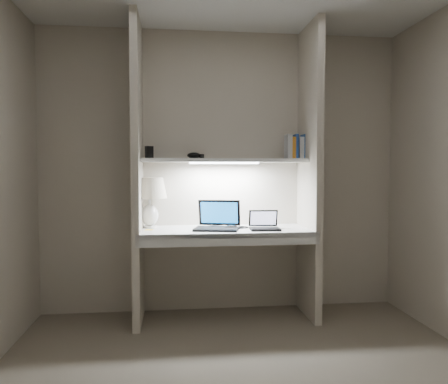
{
  "coord_description": "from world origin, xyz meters",
  "views": [
    {
      "loc": [
        -0.44,
        -2.42,
        1.27
      ],
      "look_at": [
        -0.03,
        1.05,
        1.09
      ],
      "focal_mm": 35.0,
      "sensor_mm": 36.0,
      "label": 1
    }
  ],
  "objects": [
    {
      "name": "laptop_netbook",
      "position": [
        0.32,
        1.15,
        0.81
      ],
      "size": [
        0.26,
        0.23,
        0.16
      ],
      "rotation": [
        0.0,
        0.0,
        -0.06
      ],
      "color": "black",
      "rests_on": "desk"
    },
    {
      "name": "table_lamp",
      "position": [
        -0.64,
        1.36,
        1.06
      ],
      "size": [
        0.3,
        0.3,
        0.43
      ],
      "color": "white",
      "rests_on": "desk"
    },
    {
      "name": "shelf",
      "position": [
        0.0,
        1.32,
        1.35
      ],
      "size": [
        1.4,
        0.36,
        0.03
      ],
      "primitive_type": "cube",
      "color": "silver",
      "rests_on": "back_wall"
    },
    {
      "name": "strip_light",
      "position": [
        0.0,
        1.32,
        1.33
      ],
      "size": [
        0.6,
        0.04,
        0.02
      ],
      "primitive_type": "cube",
      "color": "white",
      "rests_on": "shelf"
    },
    {
      "name": "laptop_main",
      "position": [
        -0.07,
        1.21,
        0.82
      ],
      "size": [
        0.43,
        0.39,
        0.24
      ],
      "rotation": [
        0.0,
        0.0,
        -0.25
      ],
      "color": "black",
      "rests_on": "desk"
    },
    {
      "name": "book_row",
      "position": [
        0.65,
        1.33,
        1.47
      ],
      "size": [
        0.2,
        0.14,
        0.21
      ],
      "color": "beige",
      "rests_on": "shelf"
    },
    {
      "name": "mouse",
      "position": [
        0.04,
        1.19,
        0.79
      ],
      "size": [
        0.12,
        0.09,
        0.04
      ],
      "primitive_type": "ellipsoid",
      "rotation": [
        0.0,
        0.0,
        0.26
      ],
      "color": "black",
      "rests_on": "desk"
    },
    {
      "name": "alcove_panel_right",
      "position": [
        0.73,
        1.23,
        1.25
      ],
      "size": [
        0.06,
        0.55,
        2.5
      ],
      "primitive_type": "cube",
      "color": "beige",
      "rests_on": "floor"
    },
    {
      "name": "cable_coil",
      "position": [
        0.15,
        1.26,
        0.78
      ],
      "size": [
        0.11,
        0.11,
        0.01
      ],
      "primitive_type": "torus",
      "rotation": [
        0.0,
        0.0,
        -0.01
      ],
      "color": "black",
      "rests_on": "desk"
    },
    {
      "name": "sticky_note",
      "position": [
        -0.64,
        1.23,
        0.77
      ],
      "size": [
        0.08,
        0.08,
        0.0
      ],
      "primitive_type": "cube",
      "rotation": [
        0.0,
        0.0,
        -0.17
      ],
      "color": "yellow",
      "rests_on": "desk"
    },
    {
      "name": "speaker",
      "position": [
        -0.07,
        1.39,
        0.84
      ],
      "size": [
        0.11,
        0.1,
        0.13
      ],
      "primitive_type": "cube",
      "rotation": [
        0.0,
        0.0,
        0.42
      ],
      "color": "silver",
      "rests_on": "desk"
    },
    {
      "name": "alcove_panel_left",
      "position": [
        -0.73,
        1.23,
        1.25
      ],
      "size": [
        0.06,
        0.55,
        2.5
      ],
      "primitive_type": "cube",
      "color": "beige",
      "rests_on": "floor"
    },
    {
      "name": "shelf_gadget",
      "position": [
        -0.26,
        1.36,
        1.39
      ],
      "size": [
        0.15,
        0.13,
        0.05
      ],
      "primitive_type": "ellipsoid",
      "rotation": [
        0.0,
        0.0,
        0.38
      ],
      "color": "black",
      "rests_on": "shelf"
    },
    {
      "name": "desk_apron",
      "position": [
        0.0,
        0.96,
        0.72
      ],
      "size": [
        1.46,
        0.03,
        0.1
      ],
      "primitive_type": "cube",
      "color": "silver",
      "rests_on": "desk"
    },
    {
      "name": "shelf_box",
      "position": [
        -0.64,
        1.37,
        1.42
      ],
      "size": [
        0.07,
        0.06,
        0.11
      ],
      "primitive_type": "cube",
      "rotation": [
        0.0,
        0.0,
        0.4
      ],
      "color": "black",
      "rests_on": "shelf"
    },
    {
      "name": "desk",
      "position": [
        0.0,
        1.23,
        0.75
      ],
      "size": [
        1.4,
        0.55,
        0.04
      ],
      "primitive_type": "cube",
      "color": "white",
      "rests_on": "alcove_panel_left"
    },
    {
      "name": "back_wall",
      "position": [
        0.0,
        1.5,
        1.25
      ],
      "size": [
        3.2,
        0.01,
        2.5
      ],
      "primitive_type": "cube",
      "color": "beige",
      "rests_on": "floor"
    }
  ]
}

